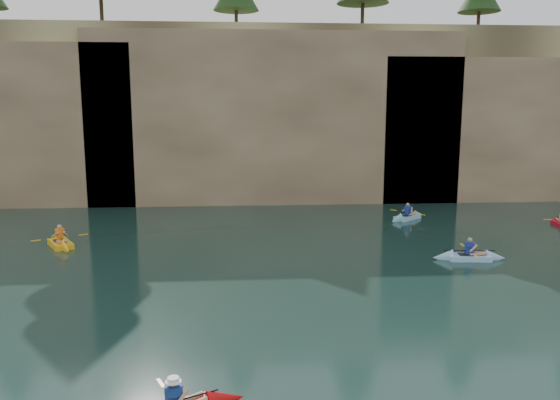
{
  "coord_description": "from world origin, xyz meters",
  "views": [
    {
      "loc": [
        -0.31,
        -13.3,
        6.29
      ],
      "look_at": [
        1.08,
        5.92,
        3.0
      ],
      "focal_mm": 35.0,
      "sensor_mm": 36.0,
      "label": 1
    }
  ],
  "objects": [
    {
      "name": "sea_cave_center",
      "position": [
        -4.0,
        21.95,
        1.6
      ],
      "size": [
        3.5,
        1.0,
        3.2
      ],
      "primitive_type": "cube",
      "color": "black",
      "rests_on": "ground"
    },
    {
      "name": "sea_cave_east",
      "position": [
        10.0,
        21.95,
        2.25
      ],
      "size": [
        5.0,
        1.0,
        4.5
      ],
      "primitive_type": "cube",
      "color": "black",
      "rests_on": "ground"
    },
    {
      "name": "kayaker_ltblue_near",
      "position": [
        9.13,
        8.05,
        0.15
      ],
      "size": [
        3.06,
        2.34,
        1.19
      ],
      "rotation": [
        0.0,
        0.0,
        -0.09
      ],
      "color": "#97CFFD",
      "rests_on": "ground"
    },
    {
      "name": "cliff",
      "position": [
        0.0,
        30.0,
        6.0
      ],
      "size": [
        70.0,
        16.0,
        12.0
      ],
      "primitive_type": "cube",
      "color": "tan",
      "rests_on": "ground"
    },
    {
      "name": "kayaker_yellow",
      "position": [
        -8.57,
        11.56,
        0.16
      ],
      "size": [
        2.21,
        3.06,
        1.27
      ],
      "rotation": [
        0.0,
        0.0,
        -1.05
      ],
      "color": "yellow",
      "rests_on": "ground"
    },
    {
      "name": "kayaker_ltblue_mid",
      "position": [
        9.09,
        16.43,
        0.14
      ],
      "size": [
        2.8,
        2.5,
        1.16
      ],
      "rotation": [
        0.0,
        0.0,
        0.69
      ],
      "color": "#7EBFD3",
      "rests_on": "ground"
    },
    {
      "name": "ground",
      "position": [
        0.0,
        0.0,
        0.0
      ],
      "size": [
        160.0,
        160.0,
        0.0
      ],
      "primitive_type": "plane",
      "color": "black",
      "rests_on": "ground"
    },
    {
      "name": "cliff_slab_center",
      "position": [
        2.0,
        22.6,
        5.7
      ],
      "size": [
        24.0,
        2.4,
        11.4
      ],
      "primitive_type": "cube",
      "color": "tan",
      "rests_on": "ground"
    }
  ]
}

